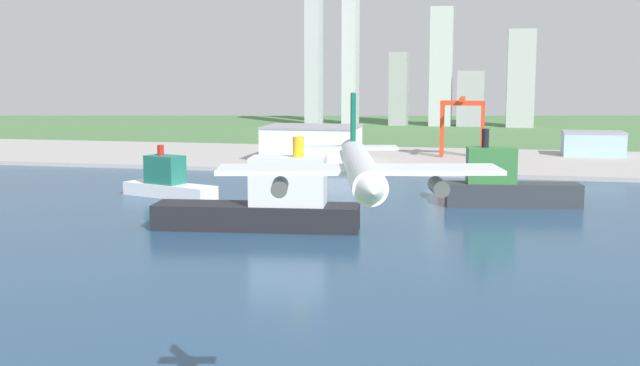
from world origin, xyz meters
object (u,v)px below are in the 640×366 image
Objects in this scene: airplane_landing at (360,168)px; ferry_boat at (168,182)px; container_barge at (506,185)px; cargo_ship at (268,203)px; port_crane_red at (462,113)px; warehouse_annex at (593,143)px; warehouse_main at (312,143)px.

ferry_boat is (-129.26, 252.55, -40.33)m from airplane_landing.
container_barge is (150.44, 6.51, 2.24)m from ferry_boat.
airplane_landing is 0.48× the size of cargo_ship.
cargo_ship is 1.32× the size of container_barge.
container_barge reaches higher than ferry_boat.
ferry_boat is 215.88m from port_crane_red.
airplane_landing is at bearing -71.33° from cargo_ship.
cargo_ship is 1.99× the size of port_crane_red.
warehouse_annex is at bearing 73.34° from container_barge.
cargo_ship reaches higher than warehouse_main.
port_crane_red is at bearing 75.57° from cargo_ship.
ferry_boat is at bearing 117.10° from airplane_landing.
airplane_landing reaches higher than warehouse_main.
container_barge is at bearing -81.64° from port_crane_red.
ferry_boat is 0.84× the size of warehouse_main.
warehouse_main is 1.47× the size of warehouse_annex.
airplane_landing reaches higher than ferry_boat.
ferry_boat is at bearing -177.52° from container_barge.
ferry_boat is 1.25× the size of port_crane_red.
warehouse_main is at bearing 103.35° from airplane_landing.
container_barge is (85.39, 68.99, -0.52)m from cargo_ship.
port_crane_red is at bearing 98.36° from container_barge.
airplane_landing is 0.77× the size of ferry_boat.
warehouse_annex is at bearing 19.72° from warehouse_main.
port_crane_red is 97.58m from warehouse_main.
airplane_landing is at bearing -62.90° from ferry_boat.
airplane_landing is at bearing -99.92° from warehouse_annex.
port_crane_red is (-3.40, 426.40, -17.03)m from airplane_landing.
ferry_boat is at bearing -136.11° from warehouse_annex.
port_crane_red reaches higher than cargo_ship.
ferry_boat reaches higher than warehouse_annex.
port_crane_red is 0.99× the size of warehouse_annex.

